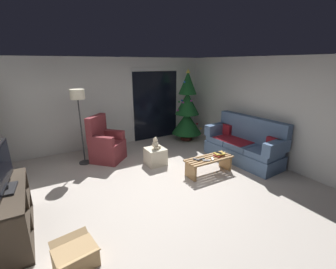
{
  "coord_description": "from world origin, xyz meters",
  "views": [
    {
      "loc": [
        -2.01,
        -3.45,
        2.35
      ],
      "look_at": [
        0.4,
        0.7,
        0.85
      ],
      "focal_mm": 24.66,
      "sensor_mm": 36.0,
      "label": 1
    }
  ],
  "objects_px": {
    "couch": "(244,145)",
    "television": "(3,169)",
    "book_stack": "(219,154)",
    "ottoman": "(155,156)",
    "remote_graphite": "(196,159)",
    "remote_silver": "(206,160)",
    "remote_white": "(212,159)",
    "cell_phone": "(219,153)",
    "teddy_bear_cream": "(156,144)",
    "coffee_table": "(209,163)",
    "cardboard_box_open_near_shelf": "(76,258)",
    "floor_lamp": "(78,102)",
    "armchair": "(106,145)",
    "media_shelf": "(10,218)",
    "remote_black": "(201,159)",
    "christmas_tree": "(187,110)"
  },
  "relations": [
    {
      "from": "book_stack",
      "to": "armchair",
      "type": "distance_m",
      "value": 2.75
    },
    {
      "from": "couch",
      "to": "ottoman",
      "type": "relative_size",
      "value": 4.51
    },
    {
      "from": "remote_graphite",
      "to": "remote_silver",
      "type": "xyz_separation_m",
      "value": [
        0.15,
        -0.15,
        0.0
      ]
    },
    {
      "from": "couch",
      "to": "remote_white",
      "type": "xyz_separation_m",
      "value": [
        -1.21,
        -0.23,
        -0.03
      ]
    },
    {
      "from": "remote_silver",
      "to": "cell_phone",
      "type": "xyz_separation_m",
      "value": [
        0.45,
        0.11,
        0.05
      ]
    },
    {
      "from": "cell_phone",
      "to": "floor_lamp",
      "type": "height_order",
      "value": "floor_lamp"
    },
    {
      "from": "remote_white",
      "to": "book_stack",
      "type": "distance_m",
      "value": 0.29
    },
    {
      "from": "couch",
      "to": "cardboard_box_open_near_shelf",
      "type": "xyz_separation_m",
      "value": [
        -4.19,
        -1.26,
        -0.26
      ]
    },
    {
      "from": "remote_graphite",
      "to": "christmas_tree",
      "type": "bearing_deg",
      "value": -139.68
    },
    {
      "from": "remote_silver",
      "to": "book_stack",
      "type": "xyz_separation_m",
      "value": [
        0.44,
        0.09,
        0.02
      ]
    },
    {
      "from": "christmas_tree",
      "to": "media_shelf",
      "type": "relative_size",
      "value": 1.56
    },
    {
      "from": "remote_black",
      "to": "armchair",
      "type": "bearing_deg",
      "value": 42.09
    },
    {
      "from": "book_stack",
      "to": "ottoman",
      "type": "xyz_separation_m",
      "value": [
        -1.08,
        1.02,
        -0.19
      ]
    },
    {
      "from": "book_stack",
      "to": "cell_phone",
      "type": "relative_size",
      "value": 1.92
    },
    {
      "from": "remote_graphite",
      "to": "media_shelf",
      "type": "relative_size",
      "value": 0.11
    },
    {
      "from": "remote_white",
      "to": "remote_graphite",
      "type": "distance_m",
      "value": 0.35
    },
    {
      "from": "coffee_table",
      "to": "remote_graphite",
      "type": "distance_m",
      "value": 0.34
    },
    {
      "from": "remote_white",
      "to": "teddy_bear_cream",
      "type": "xyz_separation_m",
      "value": [
        -0.8,
        1.11,
        0.15
      ]
    },
    {
      "from": "coffee_table",
      "to": "cardboard_box_open_near_shelf",
      "type": "height_order",
      "value": "coffee_table"
    },
    {
      "from": "remote_graphite",
      "to": "armchair",
      "type": "relative_size",
      "value": 0.14
    },
    {
      "from": "remote_graphite",
      "to": "floor_lamp",
      "type": "xyz_separation_m",
      "value": [
        -1.95,
        1.89,
        1.13
      ]
    },
    {
      "from": "cell_phone",
      "to": "television",
      "type": "bearing_deg",
      "value": 167.66
    },
    {
      "from": "coffee_table",
      "to": "media_shelf",
      "type": "relative_size",
      "value": 0.79
    },
    {
      "from": "couch",
      "to": "ottoman",
      "type": "bearing_deg",
      "value": 156.17
    },
    {
      "from": "ottoman",
      "to": "cardboard_box_open_near_shelf",
      "type": "xyz_separation_m",
      "value": [
        -2.17,
        -2.15,
        -0.06
      ]
    },
    {
      "from": "cell_phone",
      "to": "christmas_tree",
      "type": "bearing_deg",
      "value": 59.38
    },
    {
      "from": "remote_black",
      "to": "media_shelf",
      "type": "height_order",
      "value": "media_shelf"
    },
    {
      "from": "television",
      "to": "ottoman",
      "type": "distance_m",
      "value": 3.15
    },
    {
      "from": "remote_black",
      "to": "media_shelf",
      "type": "distance_m",
      "value": 3.44
    },
    {
      "from": "armchair",
      "to": "cardboard_box_open_near_shelf",
      "type": "bearing_deg",
      "value": -112.26
    },
    {
      "from": "book_stack",
      "to": "christmas_tree",
      "type": "distance_m",
      "value": 2.33
    },
    {
      "from": "floor_lamp",
      "to": "media_shelf",
      "type": "bearing_deg",
      "value": -122.52
    },
    {
      "from": "couch",
      "to": "television",
      "type": "bearing_deg",
      "value": -176.68
    },
    {
      "from": "remote_graphite",
      "to": "book_stack",
      "type": "relative_size",
      "value": 0.56
    },
    {
      "from": "christmas_tree",
      "to": "floor_lamp",
      "type": "bearing_deg",
      "value": -175.95
    },
    {
      "from": "remote_black",
      "to": "television",
      "type": "distance_m",
      "value": 3.47
    },
    {
      "from": "cell_phone",
      "to": "teddy_bear_cream",
      "type": "distance_m",
      "value": 1.47
    },
    {
      "from": "coffee_table",
      "to": "armchair",
      "type": "height_order",
      "value": "armchair"
    },
    {
      "from": "book_stack",
      "to": "media_shelf",
      "type": "xyz_separation_m",
      "value": [
        -3.92,
        -0.2,
        -0.05
      ]
    },
    {
      "from": "remote_silver",
      "to": "ottoman",
      "type": "height_order",
      "value": "ottoman"
    },
    {
      "from": "christmas_tree",
      "to": "armchair",
      "type": "bearing_deg",
      "value": -173.08
    },
    {
      "from": "remote_black",
      "to": "media_shelf",
      "type": "bearing_deg",
      "value": 95.53
    },
    {
      "from": "ottoman",
      "to": "teddy_bear_cream",
      "type": "relative_size",
      "value": 1.54
    },
    {
      "from": "remote_graphite",
      "to": "remote_black",
      "type": "relative_size",
      "value": 1.0
    },
    {
      "from": "couch",
      "to": "teddy_bear_cream",
      "type": "height_order",
      "value": "couch"
    },
    {
      "from": "coffee_table",
      "to": "teddy_bear_cream",
      "type": "bearing_deg",
      "value": 128.19
    },
    {
      "from": "ottoman",
      "to": "remote_white",
      "type": "bearing_deg",
      "value": -54.2
    },
    {
      "from": "christmas_tree",
      "to": "cardboard_box_open_near_shelf",
      "type": "bearing_deg",
      "value": -139.55
    },
    {
      "from": "coffee_table",
      "to": "remote_white",
      "type": "height_order",
      "value": "remote_white"
    },
    {
      "from": "remote_white",
      "to": "cell_phone",
      "type": "bearing_deg",
      "value": 54.36
    }
  ]
}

